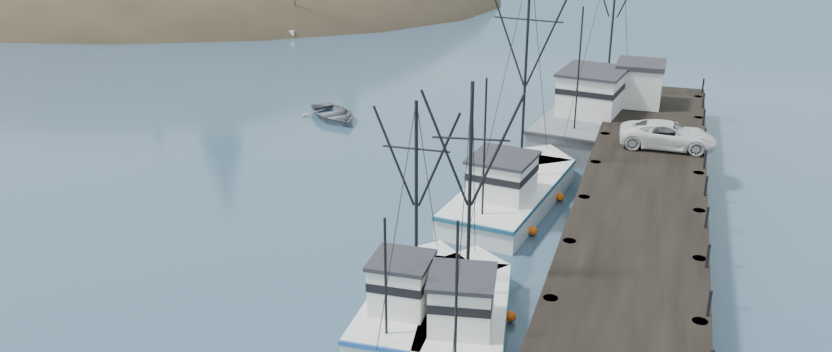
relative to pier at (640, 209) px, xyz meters
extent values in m
cube|color=black|center=(0.00, 0.00, 0.06)|extent=(6.00, 44.00, 0.50)
cylinder|color=black|center=(-2.60, -10.00, -0.69)|extent=(0.56, 0.56, 2.00)
cylinder|color=black|center=(2.60, -10.00, -0.69)|extent=(0.56, 0.56, 2.00)
cylinder|color=black|center=(-2.60, -5.00, -0.69)|extent=(0.56, 0.56, 2.00)
cylinder|color=black|center=(2.60, -5.00, -0.69)|extent=(0.56, 0.56, 2.00)
cylinder|color=black|center=(-2.60, 0.00, -0.69)|extent=(0.56, 0.56, 2.00)
cylinder|color=black|center=(2.60, 0.00, -0.69)|extent=(0.56, 0.56, 2.00)
cylinder|color=black|center=(-2.60, 5.00, -0.69)|extent=(0.56, 0.56, 2.00)
cylinder|color=black|center=(2.60, 5.00, -0.69)|extent=(0.56, 0.56, 2.00)
cylinder|color=black|center=(-2.60, 10.00, -0.69)|extent=(0.56, 0.56, 2.00)
cylinder|color=black|center=(2.60, 10.00, -0.69)|extent=(0.56, 0.56, 2.00)
cylinder|color=black|center=(-2.60, 15.00, -0.69)|extent=(0.56, 0.56, 2.00)
cylinder|color=black|center=(2.60, 15.00, -0.69)|extent=(0.56, 0.56, 2.00)
cylinder|color=black|center=(-2.60, 20.00, -0.69)|extent=(0.56, 0.56, 2.00)
cylinder|color=black|center=(2.60, 20.00, -0.69)|extent=(0.56, 0.56, 2.00)
ellipsoid|color=#382D1E|center=(-84.00, 62.00, -7.69)|extent=(132.00, 78.00, 51.00)
cube|color=beige|center=(-52.00, 40.00, -0.29)|extent=(4.00, 5.00, 2.80)
cube|color=beige|center=(-58.00, 44.00, -0.29)|extent=(4.00, 5.00, 2.80)
cube|color=beige|center=(-48.00, 46.00, -0.29)|extent=(4.00, 5.00, 2.80)
cube|color=white|center=(-42.60, 38.19, -1.39)|extent=(1.00, 3.50, 0.90)
cylinder|color=black|center=(-42.60, 38.19, 1.51)|extent=(0.08, 0.08, 6.00)
cube|color=white|center=(-36.64, 39.23, -1.39)|extent=(1.00, 3.50, 0.90)
cylinder|color=black|center=(-36.64, 39.23, 1.51)|extent=(0.08, 0.08, 6.00)
cube|color=white|center=(-53.46, 46.02, -1.39)|extent=(1.00, 3.50, 0.90)
cube|color=white|center=(-58.14, 34.40, -1.39)|extent=(1.00, 3.50, 0.90)
cylinder|color=black|center=(-58.14, 34.40, 1.51)|extent=(0.08, 0.08, 6.00)
cube|color=white|center=(-49.47, 44.57, -1.39)|extent=(1.00, 3.50, 0.90)
cube|color=white|center=(-37.72, 47.28, -1.39)|extent=(1.00, 3.50, 0.90)
cube|color=white|center=(-5.69, -10.65, -1.24)|extent=(4.36, 8.40, 1.60)
cube|color=white|center=(-6.32, -6.70, -1.24)|extent=(3.09, 3.09, 1.60)
cube|color=#18605A|center=(-5.69, -10.65, -0.54)|extent=(4.45, 8.61, 0.18)
cube|color=silver|center=(-5.52, -11.67, 0.51)|extent=(2.52, 2.58, 1.90)
cube|color=#26262B|center=(-5.52, -11.67, 1.54)|extent=(2.74, 2.81, 0.16)
cylinder|color=black|center=(-5.88, -9.44, 3.80)|extent=(0.14, 0.14, 8.48)
cylinder|color=black|center=(-5.20, -13.69, 2.10)|extent=(0.10, 0.10, 5.09)
cube|color=white|center=(-8.02, -10.20, -1.24)|extent=(3.17, 7.32, 1.60)
cube|color=white|center=(-8.15, -6.59, -1.24)|extent=(2.91, 2.91, 1.60)
cube|color=#22519C|center=(-8.02, -10.20, -0.54)|extent=(3.23, 7.51, 0.18)
cube|color=silver|center=(-7.99, -11.12, 0.51)|extent=(2.11, 2.11, 1.90)
cube|color=#26262B|center=(-7.99, -11.12, 1.54)|extent=(2.29, 2.30, 0.16)
cylinder|color=black|center=(-8.06, -9.09, 3.31)|extent=(0.14, 0.14, 7.50)
cylinder|color=black|center=(-7.92, -12.98, 1.81)|extent=(0.10, 0.10, 4.50)
cube|color=white|center=(-6.58, 2.13, -1.24)|extent=(5.34, 10.79, 1.60)
cube|color=white|center=(-5.88, 7.26, -1.24)|extent=(3.95, 3.95, 1.60)
cube|color=navy|center=(-6.58, 2.13, -0.54)|extent=(5.45, 11.06, 0.18)
cube|color=silver|center=(-6.76, 0.82, 0.51)|extent=(3.15, 3.27, 1.90)
cube|color=#26262B|center=(-6.76, 0.82, 1.54)|extent=(3.43, 3.56, 0.16)
cylinder|color=black|center=(-6.36, 3.71, 5.09)|extent=(0.14, 0.14, 11.05)
cylinder|color=black|center=(-7.11, -1.81, 2.87)|extent=(0.10, 0.10, 6.63)
cube|color=slate|center=(-3.70, 16.42, -0.94)|extent=(7.11, 15.22, 2.20)
cube|color=slate|center=(-2.66, 23.67, -0.94)|extent=(5.04, 5.04, 2.20)
cube|color=black|center=(-3.70, 16.42, 0.06)|extent=(7.26, 15.61, 0.18)
cube|color=silver|center=(-3.97, 14.56, 1.46)|extent=(4.11, 4.59, 2.60)
cube|color=#26262B|center=(-3.97, 14.56, 2.84)|extent=(4.46, 5.01, 0.16)
cylinder|color=black|center=(-3.38, 18.65, 6.24)|extent=(0.14, 0.14, 12.15)
cylinder|color=black|center=(-4.50, 10.84, 3.81)|extent=(0.10, 0.10, 7.29)
cube|color=silver|center=(-1.21, 16.86, 1.56)|extent=(2.80, 3.00, 2.50)
cube|color=#26262B|center=(-1.21, 16.86, 2.96)|extent=(3.00, 3.20, 0.30)
imported|color=silver|center=(0.91, 8.53, 1.04)|extent=(5.28, 2.53, 1.45)
imported|color=slate|center=(-21.45, 13.59, -1.69)|extent=(6.19, 6.13, 1.05)
camera|label=1|loc=(0.68, -36.20, 15.27)|focal=35.00mm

